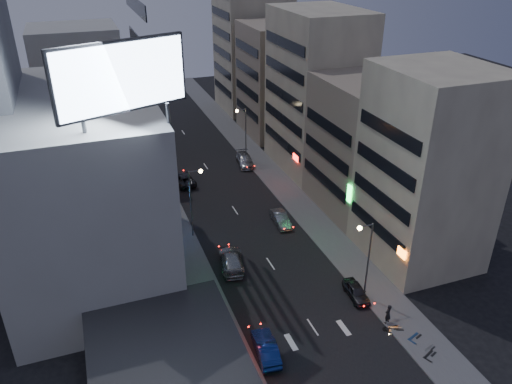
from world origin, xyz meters
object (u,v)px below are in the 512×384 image
road_car_blue (266,348)px  scooter_blue (417,327)px  scooter_black_a (432,344)px  scooter_black_b (398,320)px  scooter_silver_b (403,322)px  parked_car_right_mid (280,219)px  road_car_silver (232,260)px  parked_car_left (184,179)px  person (388,314)px  scooter_silver_a (432,340)px  parked_car_right_far (245,160)px  parked_car_right_near (356,291)px

road_car_blue → scooter_blue: size_ratio=2.32×
scooter_black_a → scooter_black_b: bearing=-8.2°
scooter_black_b → scooter_silver_b: (0.29, -0.41, 0.01)m
parked_car_right_mid → scooter_blue: bearing=-75.3°
scooter_blue → scooter_black_b: 1.72m
scooter_black_a → parked_car_right_mid: bearing=-13.4°
road_car_silver → scooter_blue: size_ratio=2.81×
parked_car_left → scooter_silver_b: 36.13m
person → scooter_silver_a: (2.00, -3.52, -0.46)m
parked_car_left → scooter_silver_b: (11.60, -34.22, -0.03)m
road_car_blue → scooter_blue: bearing=177.3°
person → scooter_silver_b: size_ratio=1.05×
scooter_black_a → road_car_blue: bearing=48.5°
parked_car_right_far → scooter_silver_b: (1.69, -37.32, -0.08)m
parked_car_right_mid → scooter_silver_a: size_ratio=2.60×
person → road_car_blue: bearing=-22.0°
parked_car_right_mid → scooter_silver_a: 22.81m
parked_car_left → scooter_black_b: size_ratio=2.82×
parked_car_right_mid → scooter_blue: 21.17m
scooter_silver_b → parked_car_right_mid: bearing=31.1°
road_car_silver → scooter_silver_a: 20.35m
scooter_black_a → scooter_blue: scooter_blue is taller
parked_car_right_mid → scooter_silver_a: bearing=-75.4°
parked_car_right_mid → scooter_silver_b: bearing=-76.9°
parked_car_right_near → road_car_blue: bearing=-155.0°
parked_car_left → scooter_black_a: 39.24m
scooter_silver_a → scooter_blue: (-0.26, 1.62, 0.10)m
road_car_silver → parked_car_right_mid: bearing=-130.2°
parked_car_right_near → scooter_black_a: size_ratio=2.00×
scooter_silver_a → scooter_silver_b: 2.77m
road_car_blue → scooter_black_a: size_ratio=2.40×
road_car_blue → scooter_silver_b: size_ratio=2.50×
parked_car_left → parked_car_right_far: 10.38m
road_car_blue → scooter_silver_b: road_car_blue is taller
person → scooter_silver_b: 1.42m
parked_car_right_mid → parked_car_right_far: parked_car_right_far is taller
parked_car_left → scooter_silver_a: size_ratio=3.11×
parked_car_right_near → scooter_black_b: size_ratio=2.11×
scooter_black_a → scooter_silver_b: bearing=-11.3°
parked_car_right_mid → parked_car_left: size_ratio=0.84×
scooter_silver_b → parked_car_right_near: bearing=40.3°
parked_car_right_far → scooter_black_b: size_ratio=2.92×
parked_car_right_near → parked_car_left: (-9.90, 29.15, 0.06)m
parked_car_right_near → parked_car_left: bearing=113.8°
road_car_silver → scooter_silver_b: road_car_silver is taller
scooter_blue → parked_car_right_far: bearing=-17.0°
parked_car_right_near → scooter_silver_b: bearing=-66.4°
parked_car_right_mid → scooter_black_a: bearing=-76.6°
road_car_silver → scooter_black_b: size_ratio=3.08×
parked_car_right_mid → scooter_silver_b: 20.10m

